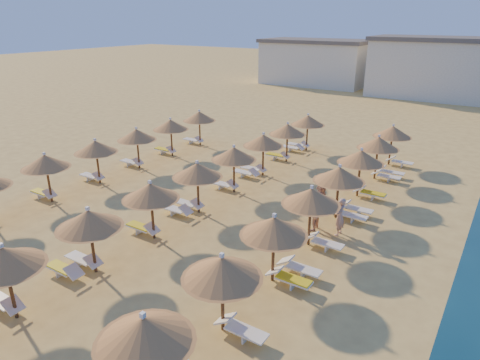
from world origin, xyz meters
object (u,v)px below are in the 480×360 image
Objects in this scene: beachgoer_a at (340,217)px; beachgoer_c at (321,192)px; beachgoer_b at (313,213)px; parasol_row_east at (294,211)px; parasol_row_west at (175,181)px.

beachgoer_c is at bearing -140.12° from beachgoer_a.
beachgoer_b is 2.46m from beachgoer_c.
beachgoer_b is 0.93× the size of beachgoer_a.
beachgoer_a reaches higher than beachgoer_b.
beachgoer_a is 0.97× the size of beachgoer_c.
beachgoer_b is at bearing 98.65° from parasol_row_east.
beachgoer_c is (-1.06, 5.46, -1.32)m from parasol_row_east.
parasol_row_east is 17.02× the size of beachgoer_c.
beachgoer_c is at bearing 101.03° from parasol_row_east.
parasol_row_east is 3.63m from beachgoer_a.
beachgoer_c is at bearing 46.77° from parasol_row_west.
parasol_row_west is at bearing -61.85° from beachgoer_b.
beachgoer_a is (6.98, 3.27, -1.35)m from parasol_row_west.
parasol_row_east reaches higher than beachgoer_a.
beachgoer_c is at bearing -166.04° from beachgoer_b.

